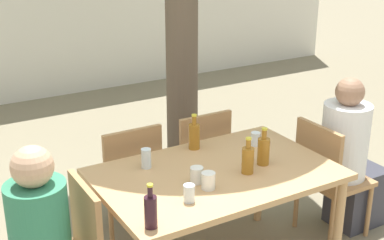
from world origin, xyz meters
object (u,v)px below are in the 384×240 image
(dining_table_front, at_px, (216,183))
(wine_bottle_1, at_px, (151,211))
(patio_chair_1, at_px, (327,173))
(drinking_glass_3, at_px, (197,175))
(patio_chair_2, at_px, (128,175))
(amber_bottle_2, at_px, (248,159))
(patio_chair_3, at_px, (198,158))
(drinking_glass_2, at_px, (256,139))
(drinking_glass_0, at_px, (208,181))
(drinking_glass_4, at_px, (189,193))
(amber_bottle_3, at_px, (194,136))
(drinking_glass_1, at_px, (146,158))
(person_seated_1, at_px, (350,162))
(amber_bottle_0, at_px, (264,150))

(dining_table_front, bearing_deg, wine_bottle_1, -149.57)
(patio_chair_1, xyz_separation_m, drinking_glass_3, (-1.17, -0.07, 0.31))
(patio_chair_2, height_order, amber_bottle_2, amber_bottle_2)
(patio_chair_3, xyz_separation_m, drinking_glass_2, (0.17, -0.50, 0.31))
(wine_bottle_1, distance_m, drinking_glass_0, 0.53)
(wine_bottle_1, relative_size, drinking_glass_4, 2.40)
(amber_bottle_2, bearing_deg, patio_chair_3, 80.33)
(amber_bottle_2, xyz_separation_m, drinking_glass_3, (-0.34, 0.05, -0.04))
(patio_chair_3, height_order, amber_bottle_3, amber_bottle_3)
(drinking_glass_1, bearing_deg, dining_table_front, -37.46)
(dining_table_front, bearing_deg, amber_bottle_2, -36.98)
(patio_chair_1, bearing_deg, patio_chair_3, 43.57)
(wine_bottle_1, bearing_deg, patio_chair_1, 13.14)
(drinking_glass_0, xyz_separation_m, drinking_glass_4, (-0.18, -0.08, -0.00))
(drinking_glass_4, bearing_deg, drinking_glass_2, 29.60)
(person_seated_1, bearing_deg, wine_bottle_1, 101.55)
(wine_bottle_1, height_order, drinking_glass_4, wine_bottle_1)
(patio_chair_2, height_order, wine_bottle_1, wine_bottle_1)
(drinking_glass_1, bearing_deg, wine_bottle_1, -114.07)
(dining_table_front, relative_size, patio_chair_2, 1.64)
(drinking_glass_0, bearing_deg, amber_bottle_0, 12.40)
(wine_bottle_1, xyz_separation_m, drinking_glass_0, (0.48, 0.21, -0.04))
(dining_table_front, relative_size, patio_chair_3, 1.64)
(wine_bottle_1, distance_m, drinking_glass_1, 0.72)
(patio_chair_3, distance_m, drinking_glass_0, 1.05)
(patio_chair_3, relative_size, drinking_glass_0, 8.83)
(patio_chair_1, relative_size, wine_bottle_1, 3.69)
(drinking_glass_2, distance_m, drinking_glass_3, 0.71)
(person_seated_1, distance_m, drinking_glass_4, 1.60)
(drinking_glass_3, bearing_deg, drinking_glass_1, 116.33)
(amber_bottle_0, bearing_deg, amber_bottle_2, -161.97)
(patio_chair_1, relative_size, drinking_glass_1, 7.06)
(patio_chair_2, bearing_deg, person_seated_1, 154.66)
(amber_bottle_0, relative_size, amber_bottle_3, 1.00)
(wine_bottle_1, relative_size, drinking_glass_3, 2.46)
(person_seated_1, bearing_deg, drinking_glass_3, 92.89)
(patio_chair_2, xyz_separation_m, drinking_glass_2, (0.77, -0.50, 0.31))
(drinking_glass_0, bearing_deg, dining_table_front, 45.94)
(drinking_glass_3, bearing_deg, patio_chair_3, 58.36)
(person_seated_1, relative_size, drinking_glass_2, 12.88)
(patio_chair_3, bearing_deg, drinking_glass_1, 34.14)
(patio_chair_1, xyz_separation_m, amber_bottle_0, (-0.66, -0.07, 0.36))
(amber_bottle_2, bearing_deg, dining_table_front, 143.02)
(patio_chair_3, distance_m, person_seated_1, 1.16)
(wine_bottle_1, height_order, drinking_glass_3, wine_bottle_1)
(dining_table_front, bearing_deg, patio_chair_1, 0.00)
(drinking_glass_4, bearing_deg, patio_chair_3, 56.36)
(amber_bottle_3, bearing_deg, amber_bottle_2, -79.51)
(drinking_glass_3, xyz_separation_m, drinking_glass_4, (-0.16, -0.18, 0.00))
(amber_bottle_0, bearing_deg, amber_bottle_3, 119.92)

